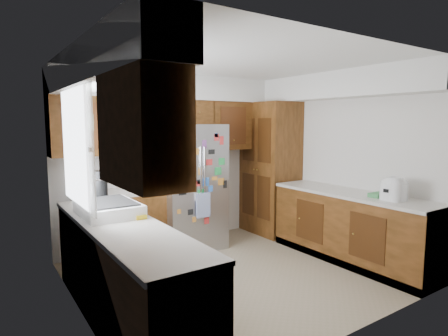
{
  "coord_description": "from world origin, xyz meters",
  "views": [
    {
      "loc": [
        -2.57,
        -3.51,
        1.81
      ],
      "look_at": [
        0.04,
        0.35,
        1.26
      ],
      "focal_mm": 30.0,
      "sensor_mm": 36.0,
      "label": 1
    }
  ],
  "objects_px": {
    "pantry": "(270,168)",
    "fridge": "(189,187)",
    "rice_cooker": "(394,188)",
    "paper_towel": "(396,190)"
  },
  "relations": [
    {
      "from": "paper_towel",
      "to": "rice_cooker",
      "type": "bearing_deg",
      "value": 42.61
    },
    {
      "from": "pantry",
      "to": "rice_cooker",
      "type": "distance_m",
      "value": 2.19
    },
    {
      "from": "fridge",
      "to": "rice_cooker",
      "type": "bearing_deg",
      "value": -56.28
    },
    {
      "from": "rice_cooker",
      "to": "paper_towel",
      "type": "height_order",
      "value": "paper_towel"
    },
    {
      "from": "pantry",
      "to": "paper_towel",
      "type": "relative_size",
      "value": 7.77
    },
    {
      "from": "rice_cooker",
      "to": "paper_towel",
      "type": "distance_m",
      "value": 0.12
    },
    {
      "from": "pantry",
      "to": "paper_towel",
      "type": "bearing_deg",
      "value": -92.31
    },
    {
      "from": "pantry",
      "to": "fridge",
      "type": "xyz_separation_m",
      "value": [
        -1.5,
        0.05,
        -0.17
      ]
    },
    {
      "from": "pantry",
      "to": "rice_cooker",
      "type": "height_order",
      "value": "pantry"
    },
    {
      "from": "pantry",
      "to": "fridge",
      "type": "relative_size",
      "value": 1.19
    }
  ]
}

